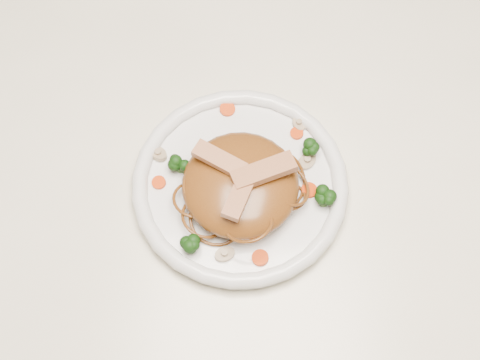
{
  "coord_description": "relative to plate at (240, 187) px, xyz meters",
  "views": [
    {
      "loc": [
        -0.01,
        -0.3,
        1.53
      ],
      "look_at": [
        -0.04,
        0.04,
        0.78
      ],
      "focal_mm": 49.81,
      "sensor_mm": 36.0,
      "label": 1
    }
  ],
  "objects": [
    {
      "name": "ground",
      "position": [
        0.04,
        -0.04,
        -0.76
      ],
      "size": [
        4.0,
        4.0,
        0.0
      ],
      "primitive_type": "plane",
      "color": "brown",
      "rests_on": "ground"
    },
    {
      "name": "mushroom_1",
      "position": [
        0.08,
        0.04,
        0.01
      ],
      "size": [
        0.04,
        0.04,
        0.01
      ],
      "primitive_type": "cylinder",
      "rotation": [
        0.0,
        0.0,
        0.94
      ],
      "color": "#BFB18F",
      "rests_on": "plate"
    },
    {
      "name": "carrot_2",
      "position": [
        0.09,
        -0.0,
        0.01
      ],
      "size": [
        0.03,
        0.03,
        0.0
      ],
      "primitive_type": "cylinder",
      "rotation": [
        0.0,
        0.0,
        0.28
      ],
      "color": "#E43D08",
      "rests_on": "plate"
    },
    {
      "name": "carrot_0",
      "position": [
        0.07,
        0.08,
        0.01
      ],
      "size": [
        0.02,
        0.02,
        0.0
      ],
      "primitive_type": "cylinder",
      "rotation": [
        0.0,
        0.0,
        -0.02
      ],
      "color": "#E43D08",
      "rests_on": "plate"
    },
    {
      "name": "mushroom_3",
      "position": [
        0.07,
        0.09,
        0.01
      ],
      "size": [
        0.03,
        0.03,
        0.01
      ],
      "primitive_type": "cylinder",
      "rotation": [
        0.0,
        0.0,
        2.04
      ],
      "color": "#BFB18F",
      "rests_on": "plate"
    },
    {
      "name": "carrot_4",
      "position": [
        0.03,
        -0.09,
        0.01
      ],
      "size": [
        0.02,
        0.02,
        0.0
      ],
      "primitive_type": "cylinder",
      "rotation": [
        0.0,
        0.0,
        0.0
      ],
      "color": "#E43D08",
      "rests_on": "plate"
    },
    {
      "name": "carrot_3",
      "position": [
        -0.03,
        0.11,
        0.01
      ],
      "size": [
        0.03,
        0.03,
        0.0
      ],
      "primitive_type": "cylinder",
      "rotation": [
        0.0,
        0.0,
        -0.34
      ],
      "color": "#E43D08",
      "rests_on": "plate"
    },
    {
      "name": "carrot_1",
      "position": [
        -0.1,
        -0.01,
        0.01
      ],
      "size": [
        0.02,
        0.02,
        0.0
      ],
      "primitive_type": "cylinder",
      "rotation": [
        0.0,
        0.0,
        -0.41
      ],
      "color": "#E43D08",
      "rests_on": "plate"
    },
    {
      "name": "broccoli_0",
      "position": [
        0.08,
        0.05,
        0.02
      ],
      "size": [
        0.03,
        0.03,
        0.03
      ],
      "primitive_type": null,
      "rotation": [
        0.0,
        0.0,
        -0.23
      ],
      "color": "#163A0C",
      "rests_on": "plate"
    },
    {
      "name": "chicken_a",
      "position": [
        0.03,
        -0.01,
        0.06
      ],
      "size": [
        0.08,
        0.06,
        0.01
      ],
      "primitive_type": "cube",
      "rotation": [
        0.0,
        0.0,
        0.46
      ],
      "color": "tan",
      "rests_on": "noodle_mound"
    },
    {
      "name": "noodle_mound",
      "position": [
        0.0,
        -0.01,
        0.03
      ],
      "size": [
        0.15,
        0.15,
        0.05
      ],
      "primitive_type": "ellipsoid",
      "rotation": [
        0.0,
        0.0,
        0.06
      ],
      "color": "brown",
      "rests_on": "plate"
    },
    {
      "name": "broccoli_1",
      "position": [
        -0.08,
        0.02,
        0.02
      ],
      "size": [
        0.04,
        0.04,
        0.03
      ],
      "primitive_type": null,
      "rotation": [
        0.0,
        0.0,
        0.26
      ],
      "color": "#163A0C",
      "rests_on": "plate"
    },
    {
      "name": "plate",
      "position": [
        0.0,
        0.0,
        0.0
      ],
      "size": [
        0.31,
        0.31,
        0.02
      ],
      "primitive_type": "cylinder",
      "rotation": [
        0.0,
        0.0,
        0.16
      ],
      "color": "white",
      "rests_on": "table"
    },
    {
      "name": "chicken_c",
      "position": [
        0.0,
        -0.04,
        0.06
      ],
      "size": [
        0.04,
        0.07,
        0.01
      ],
      "primitive_type": "cube",
      "rotation": [
        0.0,
        0.0,
        4.42
      ],
      "color": "tan",
      "rests_on": "noodle_mound"
    },
    {
      "name": "table",
      "position": [
        0.04,
        -0.04,
        -0.11
      ],
      "size": [
        1.2,
        0.8,
        0.75
      ],
      "color": "white",
      "rests_on": "ground"
    },
    {
      "name": "mushroom_0",
      "position": [
        -0.01,
        -0.09,
        0.01
      ],
      "size": [
        0.03,
        0.03,
        0.01
      ],
      "primitive_type": "cylinder",
      "rotation": [
        0.0,
        0.0,
        0.47
      ],
      "color": "#BFB18F",
      "rests_on": "plate"
    },
    {
      "name": "chicken_b",
      "position": [
        -0.02,
        0.01,
        0.06
      ],
      "size": [
        0.07,
        0.05,
        0.01
      ],
      "primitive_type": "cube",
      "rotation": [
        0.0,
        0.0,
        2.71
      ],
      "color": "tan",
      "rests_on": "noodle_mound"
    },
    {
      "name": "broccoli_3",
      "position": [
        0.1,
        -0.02,
        0.02
      ],
      "size": [
        0.03,
        0.03,
        0.03
      ],
      "primitive_type": null,
      "rotation": [
        0.0,
        0.0,
        0.21
      ],
      "color": "#163A0C",
      "rests_on": "plate"
    },
    {
      "name": "broccoli_2",
      "position": [
        -0.05,
        -0.09,
        0.02
      ],
      "size": [
        0.03,
        0.03,
        0.03
      ],
      "primitive_type": null,
      "rotation": [
        0.0,
        0.0,
        0.31
      ],
      "color": "#163A0C",
      "rests_on": "plate"
    },
    {
      "name": "mushroom_2",
      "position": [
        -0.11,
        0.03,
        0.01
      ],
      "size": [
        0.04,
        0.04,
        0.01
      ],
      "primitive_type": "cylinder",
      "rotation": [
        0.0,
        0.0,
        -0.68
      ],
      "color": "#BFB18F",
      "rests_on": "plate"
    }
  ]
}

